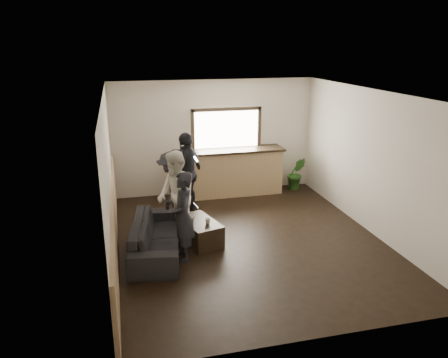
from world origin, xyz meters
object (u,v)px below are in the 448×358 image
object	(u,v)px
coffee_table	(200,231)
person_a	(183,217)
person_d	(187,173)
person_b	(176,196)
potted_plant	(296,173)
cup_a	(192,217)
sofa	(156,236)
person_c	(171,188)
bar_counter	(229,169)
cup_b	(208,221)

from	to	relation	value
coffee_table	person_a	xyz separation A→B (m)	(-0.39, -0.58, 0.57)
coffee_table	person_d	bearing A→B (deg)	88.72
person_b	potted_plant	bearing A→B (deg)	108.39
person_a	cup_a	bearing A→B (deg)	162.73
sofa	coffee_table	world-z (taller)	sofa
potted_plant	person_a	distance (m)	4.59
person_c	person_d	bearing A→B (deg)	154.41
coffee_table	person_c	distance (m)	1.25
bar_counter	cup_a	distance (m)	2.80
coffee_table	person_d	xyz separation A→B (m)	(0.04, 1.58, 0.69)
person_d	coffee_table	bearing A→B (deg)	37.19
person_d	cup_b	bearing A→B (deg)	41.45
person_b	person_d	world-z (taller)	person_d
bar_counter	potted_plant	size ratio (longest dim) A/B	3.19
coffee_table	person_c	world-z (taller)	person_c
bar_counter	person_d	world-z (taller)	bar_counter
coffee_table	cup_b	world-z (taller)	cup_b
cup_b	potted_plant	bearing A→B (deg)	42.77
cup_a	person_a	distance (m)	0.79
cup_a	person_c	distance (m)	1.04
sofa	coffee_table	bearing A→B (deg)	-66.94
potted_plant	person_b	distance (m)	4.05
cup_a	person_a	bearing A→B (deg)	-111.15
sofa	person_d	size ratio (longest dim) A/B	1.17
cup_b	bar_counter	bearing A→B (deg)	67.98
cup_a	person_d	size ratio (longest dim) A/B	0.06
person_c	potted_plant	bearing A→B (deg)	126.59
potted_plant	person_a	size ratio (longest dim) A/B	0.53
potted_plant	sofa	bearing A→B (deg)	-144.75
sofa	person_b	world-z (taller)	person_b
potted_plant	person_c	xyz separation A→B (m)	(-3.39, -1.44, 0.34)
cup_b	person_b	size ratio (longest dim) A/B	0.06
sofa	cup_a	size ratio (longest dim) A/B	18.95
coffee_table	cup_a	size ratio (longest dim) A/B	8.82
bar_counter	sofa	size ratio (longest dim) A/B	1.27
bar_counter	person_a	distance (m)	3.52
sofa	person_c	distance (m)	1.42
person_b	person_c	bearing A→B (deg)	165.81
cup_a	potted_plant	distance (m)	3.94
bar_counter	cup_a	world-z (taller)	bar_counter
cup_b	person_a	bearing A→B (deg)	-140.74
person_a	person_d	bearing A→B (deg)	172.82
sofa	person_c	world-z (taller)	person_c
sofa	bar_counter	bearing A→B (deg)	-27.88
cup_a	person_b	world-z (taller)	person_b
cup_a	person_b	distance (m)	0.51
bar_counter	cup_b	xyz separation A→B (m)	(-1.09, -2.71, -0.15)
coffee_table	cup_b	distance (m)	0.34
person_b	sofa	bearing A→B (deg)	-54.41
bar_counter	cup_b	world-z (taller)	bar_counter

